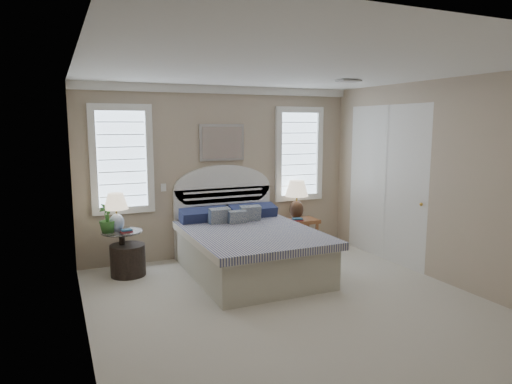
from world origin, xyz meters
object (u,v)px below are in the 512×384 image
at_px(bed, 247,246).
at_px(lamp_right, 297,195).
at_px(lamp_left, 116,208).
at_px(floor_pot, 128,260).
at_px(side_table_left, 122,248).
at_px(nightstand_right, 302,227).

xyz_separation_m(bed, lamp_right, (1.27, 0.83, 0.54)).
bearing_deg(lamp_left, floor_pot, -38.69).
relative_size(side_table_left, floor_pot, 1.30).
distance_m(side_table_left, nightstand_right, 2.95).
bearing_deg(nightstand_right, side_table_left, -178.06).
relative_size(nightstand_right, floor_pot, 1.09).
relative_size(floor_pot, lamp_left, 0.90).
xyz_separation_m(bed, lamp_left, (-1.71, 0.62, 0.57)).
height_order(bed, lamp_right, bed).
relative_size(bed, floor_pot, 4.69).
height_order(side_table_left, lamp_right, lamp_right).
bearing_deg(lamp_right, floor_pot, -174.06).
bearing_deg(floor_pot, lamp_left, 141.31).
bearing_deg(lamp_right, nightstand_right, -75.66).
height_order(bed, side_table_left, bed).
xyz_separation_m(side_table_left, lamp_left, (-0.06, 0.03, 0.57)).
bearing_deg(side_table_left, lamp_right, 4.64).
relative_size(bed, lamp_right, 3.52).
height_order(bed, nightstand_right, bed).
bearing_deg(floor_pot, bed, -18.46).
distance_m(nightstand_right, lamp_left, 3.06).
relative_size(bed, lamp_left, 4.21).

